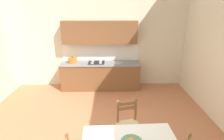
{
  "coord_description": "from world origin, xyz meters",
  "views": [
    {
      "loc": [
        0.32,
        -2.66,
        2.54
      ],
      "look_at": [
        0.39,
        1.09,
        1.17
      ],
      "focal_mm": 26.96,
      "sensor_mm": 36.0,
      "label": 1
    }
  ],
  "objects": [
    {
      "name": "kitchen_cabinetry",
      "position": [
        0.03,
        2.57,
        0.86
      ],
      "size": [
        2.56,
        0.63,
        2.2
      ],
      "color": "brown",
      "rests_on": "ground_plane"
    },
    {
      "name": "wall_back",
      "position": [
        0.0,
        2.9,
        2.15
      ],
      "size": [
        6.23,
        0.12,
        4.29
      ],
      "primitive_type": "cube",
      "color": "beige",
      "rests_on": "ground_plane"
    },
    {
      "name": "dining_chair_kitchen_side",
      "position": [
        0.68,
        -0.02,
        0.44
      ],
      "size": [
        0.5,
        0.5,
        0.93
      ],
      "color": "#D1BC89",
      "rests_on": "ground_plane"
    }
  ]
}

